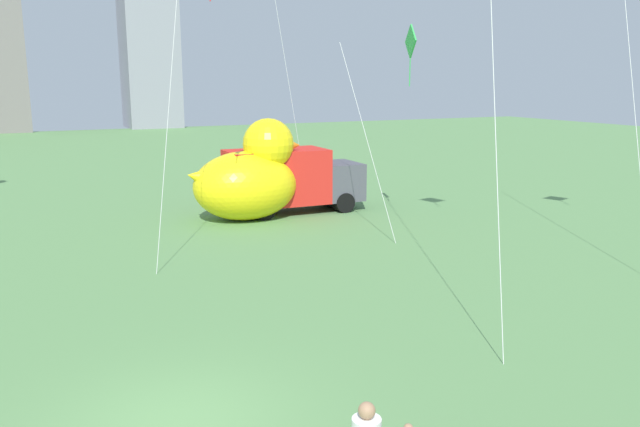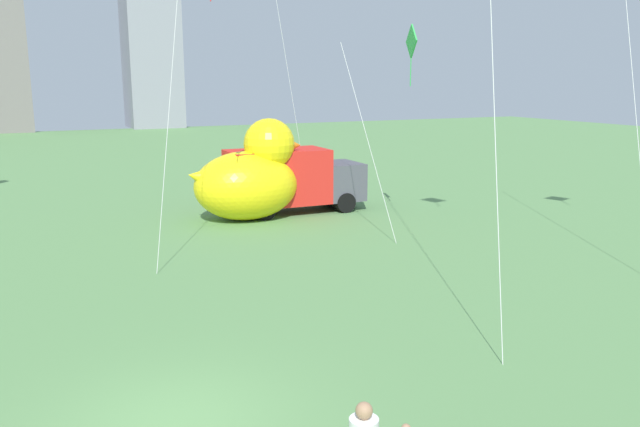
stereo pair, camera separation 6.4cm
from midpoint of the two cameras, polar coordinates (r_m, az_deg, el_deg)
ground_plane at (r=12.04m, az=-12.57°, el=-17.77°), size 140.00×140.00×0.00m
giant_inflatable_duck at (r=27.37m, az=-6.16°, el=3.24°), size 5.15×3.31×4.27m
box_truck at (r=28.71m, az=-2.44°, el=2.95°), size 6.14×2.51×2.85m
kite_green at (r=25.60m, az=7.97°, el=14.33°), size 2.34×3.95×7.95m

